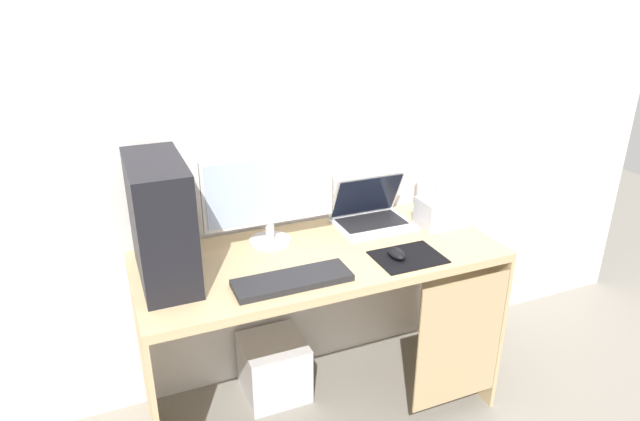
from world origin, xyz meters
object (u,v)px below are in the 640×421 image
object	(u,v)px
monitor	(269,196)
projector	(442,212)
keyboard	(292,280)
speaker	(426,192)
pc_tower	(161,221)
laptop	(371,214)
mouse_left	(397,254)
subwoofer	(274,367)

from	to	relation	value
monitor	projector	xyz separation A→B (m)	(0.74, -0.11, -0.14)
monitor	keyboard	bearing A→B (deg)	-94.90
speaker	projector	world-z (taller)	speaker
pc_tower	speaker	xyz separation A→B (m)	(1.19, 0.16, -0.13)
laptop	projector	bearing A→B (deg)	-24.49
pc_tower	laptop	xyz separation A→B (m)	(0.89, 0.13, -0.17)
keyboard	mouse_left	bearing A→B (deg)	2.66
laptop	subwoofer	bearing A→B (deg)	-179.04
monitor	projector	world-z (taller)	monitor
pc_tower	projector	world-z (taller)	pc_tower
speaker	mouse_left	world-z (taller)	speaker
monitor	pc_tower	bearing A→B (deg)	-164.99
pc_tower	mouse_left	xyz separation A→B (m)	(0.83, -0.20, -0.20)
projector	keyboard	distance (m)	0.80
laptop	keyboard	world-z (taller)	laptop
pc_tower	mouse_left	size ratio (longest dim) A/B	4.56
laptop	mouse_left	distance (m)	0.33
keyboard	mouse_left	distance (m)	0.43
laptop	projector	world-z (taller)	laptop
laptop	projector	distance (m)	0.31
pc_tower	monitor	world-z (taller)	pc_tower
monitor	laptop	xyz separation A→B (m)	(0.46, 0.02, -0.16)
speaker	mouse_left	xyz separation A→B (m)	(-0.36, -0.36, -0.07)
laptop	speaker	xyz separation A→B (m)	(0.30, 0.03, 0.05)
monitor	mouse_left	xyz separation A→B (m)	(0.40, -0.31, -0.18)
monitor	speaker	world-z (taller)	monitor
pc_tower	projector	distance (m)	1.18
pc_tower	laptop	distance (m)	0.92
monitor	laptop	distance (m)	0.49
keyboard	laptop	bearing A→B (deg)	35.42
laptop	projector	xyz separation A→B (m)	(0.28, -0.13, 0.02)
laptop	speaker	world-z (taller)	laptop
speaker	projector	distance (m)	0.16
speaker	mouse_left	bearing A→B (deg)	-134.58
keyboard	subwoofer	world-z (taller)	keyboard
pc_tower	keyboard	distance (m)	0.50
monitor	subwoofer	bearing A→B (deg)	132.95
monitor	subwoofer	distance (m)	0.83
monitor	keyboard	size ratio (longest dim) A/B	1.26
monitor	speaker	xyz separation A→B (m)	(0.76, 0.05, -0.11)
mouse_left	speaker	bearing A→B (deg)	45.42
keyboard	mouse_left	size ratio (longest dim) A/B	4.38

